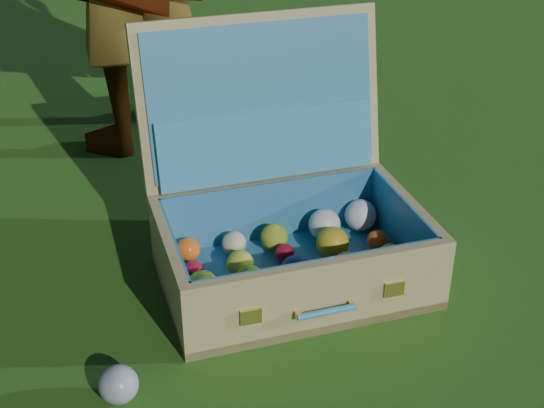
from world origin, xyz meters
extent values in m
plane|color=#215114|center=(0.00, 0.00, 0.00)|extent=(60.00, 60.00, 0.00)
sphere|color=teal|center=(-0.54, -0.07, 0.04)|extent=(0.08, 0.08, 0.08)
cube|color=tan|center=(-0.02, 0.03, 0.01)|extent=(0.72, 0.60, 0.02)
cube|color=tan|center=(-0.09, -0.15, 0.09)|extent=(0.59, 0.24, 0.19)
cube|color=tan|center=(0.05, 0.21, 0.09)|extent=(0.59, 0.24, 0.19)
cube|color=tan|center=(-0.30, 0.13, 0.09)|extent=(0.15, 0.35, 0.19)
cube|color=tan|center=(0.26, -0.08, 0.09)|extent=(0.15, 0.35, 0.19)
cube|color=teal|center=(-0.02, 0.03, 0.03)|extent=(0.66, 0.55, 0.01)
cube|color=teal|center=(-0.08, -0.14, 0.10)|extent=(0.54, 0.21, 0.16)
cube|color=teal|center=(0.04, 0.20, 0.10)|extent=(0.54, 0.21, 0.16)
cube|color=teal|center=(-0.29, 0.13, 0.10)|extent=(0.14, 0.34, 0.16)
cube|color=teal|center=(0.24, -0.07, 0.10)|extent=(0.14, 0.34, 0.16)
cube|color=tan|center=(0.08, 0.28, 0.38)|extent=(0.62, 0.34, 0.41)
cube|color=teal|center=(0.07, 0.26, 0.39)|extent=(0.57, 0.29, 0.36)
cube|color=teal|center=(0.06, 0.23, 0.28)|extent=(0.54, 0.25, 0.17)
cube|color=#F2C659|center=(-0.25, -0.11, 0.09)|extent=(0.05, 0.02, 0.04)
cube|color=#F2C659|center=(0.06, -0.23, 0.09)|extent=(0.05, 0.02, 0.04)
cylinder|color=teal|center=(-0.10, -0.18, 0.08)|extent=(0.13, 0.06, 0.01)
cube|color=#F2C659|center=(-0.15, -0.15, 0.08)|extent=(0.02, 0.02, 0.01)
cube|color=#F2C659|center=(-0.04, -0.20, 0.08)|extent=(0.02, 0.02, 0.01)
sphere|color=#0D1B44|center=(-0.27, -0.01, 0.06)|extent=(0.06, 0.06, 0.06)
sphere|color=gold|center=(-0.18, -0.05, 0.06)|extent=(0.07, 0.07, 0.07)
sphere|color=gold|center=(-0.07, -0.11, 0.06)|extent=(0.06, 0.06, 0.06)
sphere|color=beige|center=(0.04, -0.13, 0.07)|extent=(0.09, 0.09, 0.09)
sphere|color=white|center=(0.16, -0.17, 0.06)|extent=(0.05, 0.05, 0.05)
sphere|color=gold|center=(-0.25, 0.08, 0.06)|extent=(0.07, 0.07, 0.07)
sphere|color=gold|center=(-0.14, 0.03, 0.06)|extent=(0.07, 0.07, 0.07)
sphere|color=#0D1B44|center=(-0.05, -0.02, 0.07)|extent=(0.08, 0.08, 0.08)
sphere|color=#FA5B15|center=(0.08, -0.05, 0.06)|extent=(0.06, 0.06, 0.06)
sphere|color=gold|center=(0.18, -0.10, 0.06)|extent=(0.06, 0.06, 0.06)
sphere|color=#A90D23|center=(-0.22, 0.15, 0.05)|extent=(0.05, 0.05, 0.05)
sphere|color=gold|center=(-0.12, 0.10, 0.06)|extent=(0.07, 0.07, 0.07)
sphere|color=#A90D23|center=(0.00, 0.08, 0.05)|extent=(0.05, 0.05, 0.05)
sphere|color=gold|center=(0.10, 0.02, 0.07)|extent=(0.08, 0.08, 0.08)
sphere|color=#FA5B15|center=(0.22, -0.02, 0.06)|extent=(0.05, 0.05, 0.05)
sphere|color=#FA5B15|center=(-0.19, 0.23, 0.06)|extent=(0.06, 0.06, 0.06)
sphere|color=beige|center=(-0.08, 0.19, 0.06)|extent=(0.06, 0.06, 0.06)
sphere|color=gold|center=(0.01, 0.14, 0.06)|extent=(0.07, 0.07, 0.07)
sphere|color=white|center=(0.15, 0.10, 0.07)|extent=(0.08, 0.08, 0.08)
sphere|color=white|center=(0.25, 0.08, 0.07)|extent=(0.08, 0.08, 0.08)
camera|label=1|loc=(-0.99, -1.13, 1.08)|focal=50.00mm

